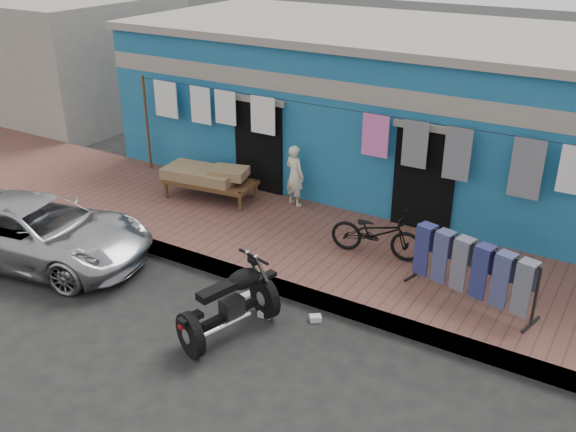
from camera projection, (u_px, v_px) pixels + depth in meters
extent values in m
plane|color=black|center=(214.00, 342.00, 8.96)|extent=(80.00, 80.00, 0.00)
cube|color=brown|center=(318.00, 248.00, 11.23)|extent=(28.00, 3.00, 0.25)
cube|color=gray|center=(273.00, 285.00, 10.10)|extent=(28.00, 0.10, 0.25)
cube|color=#185683|center=(410.00, 113.00, 13.70)|extent=(12.00, 5.00, 3.20)
cube|color=#9E9384|center=(363.00, 93.00, 11.41)|extent=(12.00, 0.14, 0.35)
cube|color=#9E9384|center=(416.00, 32.00, 12.99)|extent=(12.20, 5.20, 0.16)
cube|color=black|center=(259.00, 153.00, 13.02)|extent=(1.10, 0.10, 2.10)
cube|color=black|center=(423.00, 187.00, 11.37)|extent=(1.10, 0.10, 2.10)
cube|color=#9E9384|center=(57.00, 56.00, 18.85)|extent=(6.00, 5.00, 3.40)
cylinder|color=brown|center=(147.00, 123.00, 14.06)|extent=(0.06, 0.06, 2.10)
cylinder|color=black|center=(354.00, 111.00, 11.28)|extent=(10.00, 0.01, 0.01)
cube|color=silver|center=(166.00, 99.00, 13.51)|extent=(0.60, 0.02, 0.77)
cube|color=silver|center=(201.00, 105.00, 13.07)|extent=(0.50, 0.02, 0.77)
cube|color=silver|center=(225.00, 108.00, 12.76)|extent=(0.50, 0.02, 0.69)
cube|color=silver|center=(263.00, 115.00, 12.35)|extent=(0.55, 0.02, 0.74)
cube|color=#D35EA8|center=(375.00, 136.00, 11.24)|extent=(0.50, 0.02, 0.77)
cube|color=slate|center=(415.00, 144.00, 10.90)|extent=(0.45, 0.02, 0.83)
cube|color=slate|center=(457.00, 154.00, 10.57)|extent=(0.45, 0.02, 0.91)
cube|color=slate|center=(527.00, 169.00, 10.06)|extent=(0.50, 0.02, 0.99)
cube|color=silver|center=(576.00, 171.00, 9.68)|extent=(0.50, 0.02, 0.77)
imported|color=#B3B4B8|center=(38.00, 231.00, 10.88)|extent=(4.29, 2.60, 1.13)
imported|color=beige|center=(295.00, 175.00, 12.41)|extent=(0.50, 0.40, 1.21)
imported|color=black|center=(377.00, 228.00, 10.55)|extent=(1.60, 0.76, 0.99)
cube|color=silver|center=(266.00, 313.00, 9.52)|extent=(0.22, 0.18, 0.09)
cube|color=silver|center=(315.00, 318.00, 9.41)|extent=(0.21, 0.20, 0.08)
cube|color=silver|center=(247.00, 296.00, 9.99)|extent=(0.19, 0.21, 0.07)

